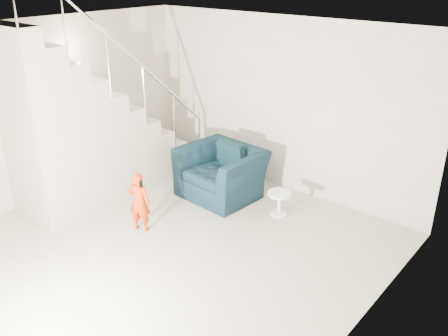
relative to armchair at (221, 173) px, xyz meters
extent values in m
plane|color=gray|center=(0.45, -1.85, -0.39)|extent=(5.50, 5.50, 0.00)
plane|color=silver|center=(0.45, -1.85, 2.31)|extent=(5.50, 5.50, 0.00)
plane|color=#A49885|center=(0.45, 0.90, 0.96)|extent=(5.00, 0.00, 5.00)
plane|color=#A49885|center=(-2.05, -1.85, 0.96)|extent=(0.00, 5.50, 5.50)
plane|color=#A49885|center=(2.95, -1.85, 0.96)|extent=(0.00, 5.50, 5.50)
imported|color=black|center=(0.00, 0.00, 0.00)|extent=(1.25, 1.11, 0.77)
imported|color=#AF3205|center=(-0.17, -1.51, 0.04)|extent=(0.37, 0.31, 0.85)
cylinder|color=silver|center=(1.05, 0.06, -0.05)|extent=(0.36, 0.36, 0.04)
cylinder|color=silver|center=(1.05, 0.06, -0.23)|extent=(0.05, 0.05, 0.32)
cylinder|color=silver|center=(1.05, 0.06, -0.37)|extent=(0.25, 0.25, 0.03)
cube|color=#ADA089|center=(-1.55, 0.50, -0.25)|extent=(1.00, 0.30, 0.27)
cube|color=#ADA089|center=(-1.55, 0.20, -0.12)|extent=(1.00, 0.30, 0.54)
cube|color=#ADA089|center=(-1.55, -0.10, 0.02)|extent=(1.00, 0.30, 0.81)
cube|color=#ADA089|center=(-1.55, -0.40, 0.15)|extent=(1.00, 0.30, 1.08)
cube|color=#ADA089|center=(-1.55, -0.70, 0.29)|extent=(1.00, 0.30, 1.35)
cube|color=#ADA089|center=(-1.55, -1.00, 0.42)|extent=(1.00, 0.30, 1.62)
cube|color=#ADA089|center=(-1.55, -1.30, 0.56)|extent=(1.00, 0.30, 1.89)
cube|color=#ADA089|center=(-1.55, -1.60, 0.69)|extent=(1.00, 0.30, 2.16)
cube|color=#ADA089|center=(-1.55, -1.90, 0.83)|extent=(1.00, 0.30, 2.43)
cube|color=#ADA089|center=(-1.55, -2.20, 0.96)|extent=(1.00, 0.30, 2.70)
cylinder|color=silver|center=(-1.05, -0.85, 1.86)|extent=(0.04, 3.03, 2.73)
cylinder|color=silver|center=(-1.05, 0.65, 0.11)|extent=(0.04, 0.04, 1.00)
cube|color=black|center=(0.04, 0.21, 0.24)|extent=(0.46, 0.22, 0.46)
cube|color=black|center=(-0.56, -0.02, 0.10)|extent=(0.04, 0.43, 0.48)
cube|color=black|center=(-0.06, -1.55, 0.35)|extent=(0.03, 0.05, 0.10)
camera|label=1|loc=(4.34, -5.13, 3.02)|focal=38.00mm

